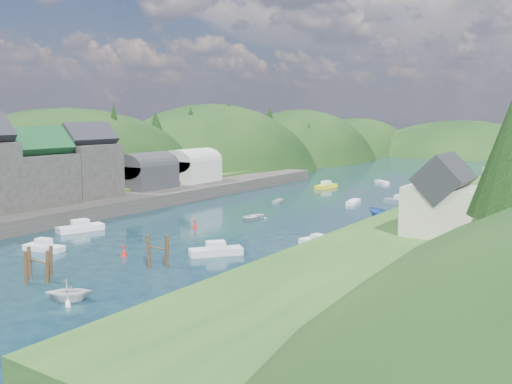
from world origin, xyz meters
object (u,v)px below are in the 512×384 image
Objects in this scene: channel_buoy_near at (124,251)px; channel_buoy_far at (195,224)px; piling_cluster_far at (158,254)px; piling_cluster_near at (38,267)px.

channel_buoy_near is 1.00× the size of channel_buoy_far.
piling_cluster_far reaches higher than channel_buoy_near.
piling_cluster_near reaches higher than channel_buoy_far.
channel_buoy_far is at bearing 118.95° from piling_cluster_far.
channel_buoy_near is at bearing 174.20° from piling_cluster_far.
piling_cluster_near is at bearing -88.93° from channel_buoy_near.
channel_buoy_near is (-5.36, 0.54, -0.65)m from piling_cluster_far.
channel_buoy_far is at bearing 102.41° from channel_buoy_near.
channel_buoy_far is (-8.71, 15.74, -0.65)m from piling_cluster_far.
piling_cluster_far is 18.00m from channel_buoy_far.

